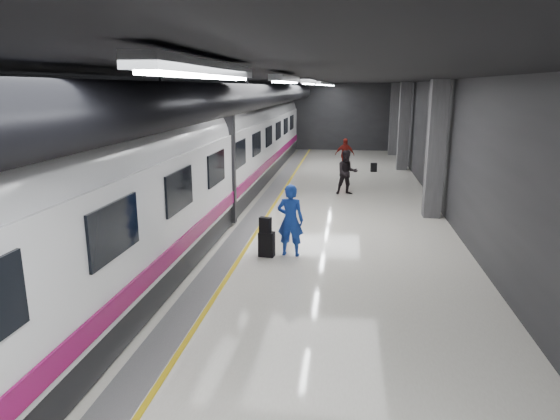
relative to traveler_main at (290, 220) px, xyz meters
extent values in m
plane|color=white|center=(-0.30, 2.62, -0.94)|extent=(40.00, 40.00, 0.00)
cube|color=black|center=(-0.30, 2.62, 3.56)|extent=(10.00, 40.00, 0.02)
cube|color=#28282B|center=(-0.30, 22.62, 1.31)|extent=(10.00, 0.02, 4.50)
cube|color=#28282B|center=(-5.30, 2.62, 1.31)|extent=(0.02, 40.00, 4.50)
cube|color=#28282B|center=(4.70, 2.62, 1.31)|extent=(0.02, 40.00, 4.50)
cube|color=slate|center=(-1.65, 2.62, -0.93)|extent=(0.65, 39.80, 0.01)
cube|color=gold|center=(-1.25, 2.62, -0.93)|extent=(0.10, 39.80, 0.01)
cylinder|color=black|center=(-1.60, 2.62, 3.01)|extent=(0.80, 38.00, 0.80)
cube|color=silver|center=(0.30, -8.38, 3.46)|extent=(0.22, 2.60, 0.10)
cube|color=silver|center=(0.30, -3.38, 3.46)|extent=(0.22, 2.60, 0.10)
cube|color=silver|center=(0.30, 1.62, 3.46)|extent=(0.22, 2.60, 0.10)
cube|color=silver|center=(0.30, 6.62, 3.46)|extent=(0.22, 2.60, 0.10)
cube|color=silver|center=(0.30, 11.62, 3.46)|extent=(0.22, 2.60, 0.10)
cube|color=silver|center=(0.30, 16.62, 3.46)|extent=(0.22, 2.60, 0.10)
cube|color=silver|center=(0.30, 20.62, 3.46)|extent=(0.22, 2.60, 0.10)
cube|color=#515154|center=(4.25, 4.62, 1.31)|extent=(0.55, 0.55, 4.50)
cube|color=#515154|center=(4.25, 14.62, 1.31)|extent=(0.55, 0.55, 4.50)
cube|color=#515154|center=(4.25, 20.62, 1.31)|extent=(0.55, 0.55, 4.50)
cube|color=black|center=(-3.55, 2.62, -0.59)|extent=(2.80, 38.00, 0.60)
cube|color=white|center=(-3.55, 2.62, 0.81)|extent=(2.90, 38.00, 2.20)
cylinder|color=white|center=(-3.55, 2.62, 1.76)|extent=(2.80, 38.00, 2.80)
cube|color=#810B4C|center=(-2.08, 2.62, 0.01)|extent=(0.04, 38.00, 0.35)
cube|color=black|center=(-3.55, 2.62, 1.06)|extent=(3.05, 0.25, 3.80)
cube|color=black|center=(-2.08, -5.38, 1.21)|extent=(0.05, 1.60, 0.85)
cube|color=black|center=(-2.08, -2.38, 1.21)|extent=(0.05, 1.60, 0.85)
cube|color=black|center=(-2.08, 0.62, 1.21)|extent=(0.05, 1.60, 0.85)
cube|color=black|center=(-2.08, 3.62, 1.21)|extent=(0.05, 1.60, 0.85)
cube|color=black|center=(-2.08, 6.62, 1.21)|extent=(0.05, 1.60, 0.85)
cube|color=black|center=(-2.08, 9.62, 1.21)|extent=(0.05, 1.60, 0.85)
cube|color=black|center=(-2.08, 12.62, 1.21)|extent=(0.05, 1.60, 0.85)
cube|color=black|center=(-2.08, 15.62, 1.21)|extent=(0.05, 1.60, 0.85)
cube|color=black|center=(-2.08, 18.62, 1.21)|extent=(0.05, 1.60, 0.85)
imported|color=#1631AC|center=(0.00, 0.00, 0.00)|extent=(0.72, 0.50, 1.88)
cube|color=black|center=(-0.59, -0.17, -0.62)|extent=(0.42, 0.30, 0.65)
cube|color=black|center=(-0.62, -0.20, -0.09)|extent=(0.33, 0.23, 0.40)
imported|color=black|center=(1.39, 7.83, -0.04)|extent=(1.01, 0.87, 1.79)
imported|color=maroon|center=(1.25, 13.88, -0.10)|extent=(0.99, 0.42, 1.67)
cube|color=black|center=(2.75, 13.66, -0.71)|extent=(0.33, 0.24, 0.45)
camera|label=1|loc=(1.41, -12.26, 3.32)|focal=32.00mm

